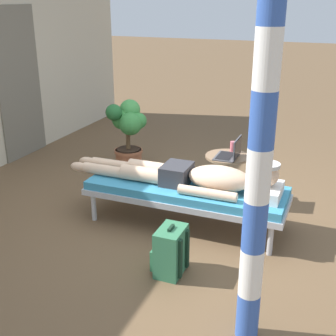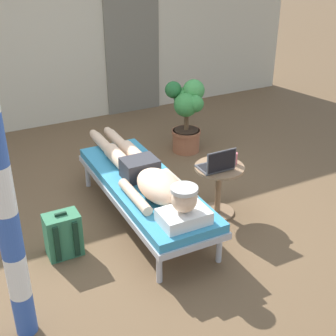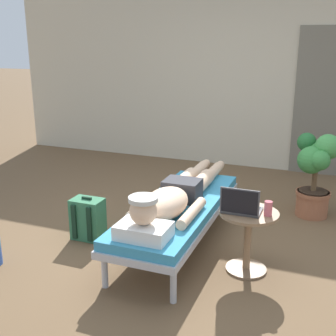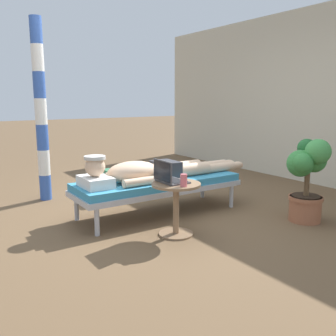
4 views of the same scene
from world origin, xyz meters
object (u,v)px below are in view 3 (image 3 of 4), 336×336
laptop (241,206)px  drink_glass (268,208)px  side_table (248,231)px  potted_plant (316,170)px  person_reclining (175,196)px  lounge_chair (178,210)px  backpack (88,219)px

laptop → drink_glass: size_ratio=2.64×
side_table → laptop: laptop is taller
laptop → side_table: bearing=40.5°
potted_plant → person_reclining: bearing=-130.9°
lounge_chair → backpack: (-0.86, -0.18, -0.15)m
side_table → drink_glass: (0.15, -0.02, 0.23)m
person_reclining → backpack: (-0.86, -0.08, -0.32)m
backpack → potted_plant: 2.43m
potted_plant → laptop: bearing=-108.6°
lounge_chair → laptop: (0.63, -0.28, 0.24)m
person_reclining → potted_plant: bearing=49.1°
person_reclining → side_table: person_reclining is taller
laptop → backpack: 1.54m
lounge_chair → person_reclining: size_ratio=0.91×
side_table → backpack: side_table is taller
backpack → drink_glass: bearing=-2.4°
side_table → backpack: size_ratio=1.23×
person_reclining → drink_glass: 0.85m
lounge_chair → drink_glass: drink_glass is taller
lounge_chair → drink_glass: (0.84, -0.25, 0.24)m
side_table → laptop: (-0.06, -0.05, 0.23)m
person_reclining → backpack: 0.92m
side_table → person_reclining: bearing=169.5°
person_reclining → drink_glass: (0.84, -0.15, 0.06)m
drink_glass → backpack: drink_glass is taller
lounge_chair → drink_glass: size_ratio=16.84×
backpack → potted_plant: (1.98, 1.37, 0.33)m
person_reclining → laptop: size_ratio=7.00×
drink_glass → potted_plant: potted_plant is taller
person_reclining → potted_plant: (1.12, 1.30, 0.01)m
laptop → drink_glass: laptop is taller
side_table → drink_glass: 0.27m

